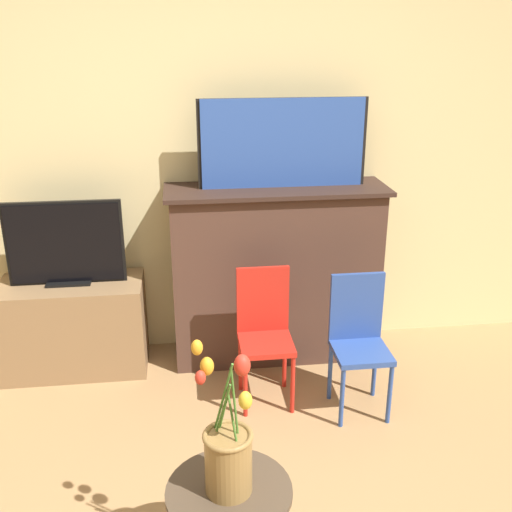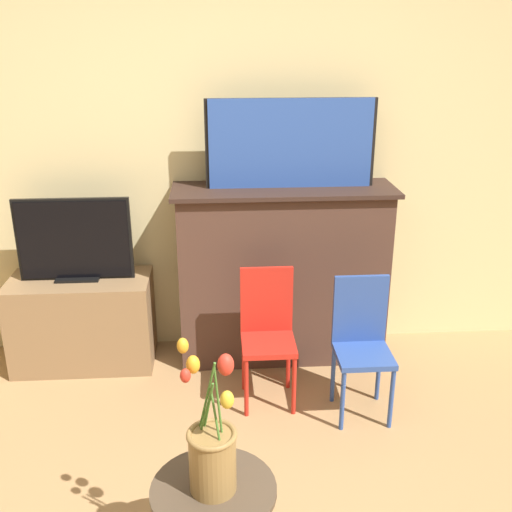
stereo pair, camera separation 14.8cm
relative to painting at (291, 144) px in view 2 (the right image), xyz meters
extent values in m
cube|color=beige|center=(-0.36, 0.22, 0.01)|extent=(8.00, 0.06, 2.70)
cube|color=#4C3328|center=(-0.04, -0.01, -0.80)|extent=(1.24, 0.38, 1.09)
cube|color=#35231C|center=(-0.04, -0.02, -0.26)|extent=(1.30, 0.42, 0.02)
cube|color=black|center=(0.00, 0.01, 0.00)|extent=(0.97, 0.02, 0.50)
cube|color=#2D51A8|center=(0.00, -0.01, 0.00)|extent=(0.93, 0.02, 0.50)
cube|color=olive|center=(-1.26, -0.04, -1.06)|extent=(0.84, 0.41, 0.56)
cube|color=black|center=(-1.26, -0.04, -0.78)|extent=(0.25, 0.12, 0.01)
cube|color=black|center=(-1.26, -0.03, -0.54)|extent=(0.66, 0.02, 0.49)
cube|color=black|center=(-1.26, -0.04, -0.54)|extent=(0.63, 0.02, 0.46)
cylinder|color=red|center=(-0.30, -0.66, -1.17)|extent=(0.02, 0.02, 0.34)
cylinder|color=red|center=(-0.04, -0.66, -1.17)|extent=(0.02, 0.02, 0.34)
cylinder|color=red|center=(-0.30, -0.41, -1.17)|extent=(0.02, 0.02, 0.34)
cylinder|color=red|center=(-0.04, -0.41, -1.17)|extent=(0.02, 0.02, 0.34)
cube|color=red|center=(-0.17, -0.54, -0.98)|extent=(0.29, 0.29, 0.03)
cube|color=red|center=(-0.17, -0.41, -0.78)|extent=(0.29, 0.02, 0.38)
cylinder|color=#2D4C99|center=(0.19, -0.82, -1.17)|extent=(0.02, 0.02, 0.34)
cylinder|color=#2D4C99|center=(0.44, -0.82, -1.17)|extent=(0.02, 0.02, 0.34)
cylinder|color=#2D4C99|center=(0.19, -0.56, -1.17)|extent=(0.02, 0.02, 0.34)
cylinder|color=#2D4C99|center=(0.44, -0.56, -1.17)|extent=(0.02, 0.02, 0.34)
cube|color=#2D4C99|center=(0.32, -0.69, -0.98)|extent=(0.29, 0.29, 0.03)
cube|color=#2D4C99|center=(0.32, -0.56, -0.78)|extent=(0.29, 0.02, 0.38)
cylinder|color=#4C3D2D|center=(-0.46, -1.71, -0.90)|extent=(0.44, 0.44, 0.02)
cylinder|color=olive|center=(-0.46, -1.71, -0.78)|extent=(0.16, 0.16, 0.22)
torus|color=olive|center=(-0.46, -1.71, -0.66)|extent=(0.17, 0.17, 0.02)
cylinder|color=#477A2D|center=(-0.48, -1.68, -0.59)|extent=(0.05, 0.10, 0.28)
ellipsoid|color=orange|center=(-0.52, -1.59, -0.46)|extent=(0.05, 0.05, 0.07)
cylinder|color=#477A2D|center=(-0.49, -1.69, -0.60)|extent=(0.07, 0.06, 0.27)
ellipsoid|color=red|center=(-0.55, -1.64, -0.48)|extent=(0.04, 0.04, 0.05)
cylinder|color=#477A2D|center=(-0.45, -1.73, -0.61)|extent=(0.04, 0.05, 0.26)
ellipsoid|color=gold|center=(-0.41, -1.77, -0.49)|extent=(0.04, 0.04, 0.06)
cylinder|color=#477A2D|center=(-0.44, -1.70, -0.57)|extent=(0.03, 0.02, 0.34)
ellipsoid|color=red|center=(-0.41, -1.69, -0.41)|extent=(0.05, 0.05, 0.08)
cylinder|color=#477A2D|center=(-0.48, -1.69, -0.55)|extent=(0.08, 0.10, 0.36)
ellipsoid|color=orange|center=(-0.55, -1.60, -0.38)|extent=(0.04, 0.04, 0.06)
camera|label=1|loc=(-0.58, -3.36, 0.61)|focal=42.00mm
camera|label=2|loc=(-0.43, -3.38, 0.61)|focal=42.00mm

